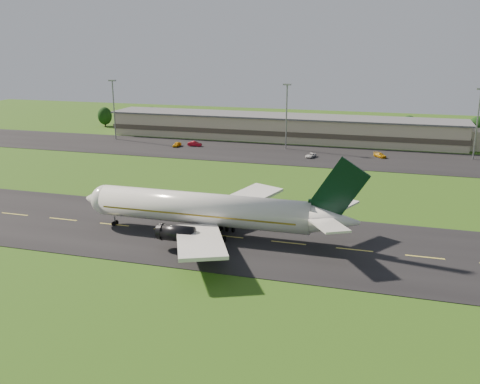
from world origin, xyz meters
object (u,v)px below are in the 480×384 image
(light_mast_east, at_px, (478,115))
(service_vehicle_b, at_px, (195,144))
(light_mast_centre, at_px, (287,109))
(service_vehicle_c, at_px, (311,155))
(airliner, at_px, (207,210))
(service_vehicle_d, at_px, (380,155))
(terminal, at_px, (300,129))
(light_mast_west, at_px, (114,102))
(service_vehicle_a, at_px, (177,144))

(light_mast_east, bearing_deg, service_vehicle_b, -177.13)
(light_mast_centre, height_order, service_vehicle_c, light_mast_centre)
(light_mast_centre, bearing_deg, light_mast_east, 0.00)
(light_mast_centre, bearing_deg, airliner, -88.21)
(light_mast_centre, relative_size, service_vehicle_d, 4.53)
(terminal, relative_size, service_vehicle_c, 32.87)
(light_mast_east, bearing_deg, terminal, 163.20)
(service_vehicle_b, bearing_deg, terminal, -58.73)
(light_mast_west, height_order, light_mast_centre, same)
(service_vehicle_a, height_order, service_vehicle_b, service_vehicle_b)
(light_mast_west, bearing_deg, service_vehicle_a, -14.14)
(light_mast_centre, relative_size, service_vehicle_c, 4.61)
(terminal, relative_size, service_vehicle_b, 31.96)
(service_vehicle_d, bearing_deg, service_vehicle_c, 153.54)
(light_mast_east, bearing_deg, service_vehicle_a, -175.88)
(airliner, bearing_deg, light_mast_east, 56.71)
(light_mast_west, bearing_deg, light_mast_centre, 0.00)
(service_vehicle_b, height_order, service_vehicle_d, service_vehicle_b)
(light_mast_centre, height_order, service_vehicle_d, light_mast_centre)
(terminal, distance_m, service_vehicle_a, 42.49)
(airliner, relative_size, light_mast_centre, 2.52)
(airliner, height_order, light_mast_west, light_mast_west)
(terminal, height_order, service_vehicle_d, terminal)
(terminal, height_order, service_vehicle_a, terminal)
(light_mast_east, relative_size, service_vehicle_a, 4.78)
(light_mast_east, distance_m, service_vehicle_b, 85.06)
(light_mast_east, relative_size, service_vehicle_d, 4.53)
(light_mast_centre, bearing_deg, light_mast_west, 180.00)
(light_mast_west, relative_size, service_vehicle_c, 4.61)
(airliner, distance_m, light_mast_west, 101.84)
(light_mast_west, xyz_separation_m, service_vehicle_c, (69.68, -10.62, -12.03))
(light_mast_centre, height_order, service_vehicle_b, light_mast_centre)
(terminal, height_order, light_mast_west, light_mast_west)
(light_mast_west, distance_m, light_mast_east, 115.00)
(terminal, xyz_separation_m, service_vehicle_d, (27.76, -21.22, -3.24))
(airliner, bearing_deg, light_mast_west, 127.98)
(service_vehicle_c, xyz_separation_m, service_vehicle_d, (19.49, 5.58, 0.04))
(terminal, bearing_deg, light_mast_east, -16.80)
(service_vehicle_a, bearing_deg, light_mast_centre, 11.82)
(airliner, distance_m, service_vehicle_d, 79.66)
(airliner, distance_m, terminal, 96.19)
(service_vehicle_a, relative_size, service_vehicle_c, 0.97)
(light_mast_east, xyz_separation_m, service_vehicle_d, (-25.84, -5.04, -11.99))
(terminal, bearing_deg, light_mast_west, -165.24)
(terminal, relative_size, light_mast_west, 7.13)
(airliner, xyz_separation_m, service_vehicle_b, (-31.61, 75.78, -3.81))
(terminal, bearing_deg, service_vehicle_d, -37.40)
(light_mast_east, relative_size, service_vehicle_b, 4.49)
(airliner, distance_m, service_vehicle_c, 69.87)
(airliner, xyz_separation_m, light_mast_centre, (-2.49, 80.00, 8.08))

